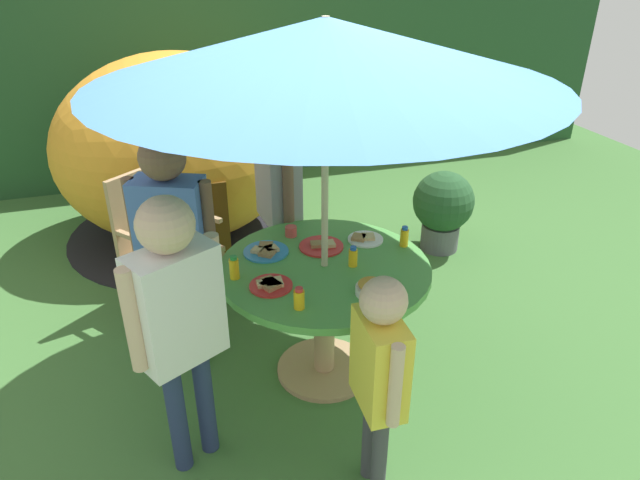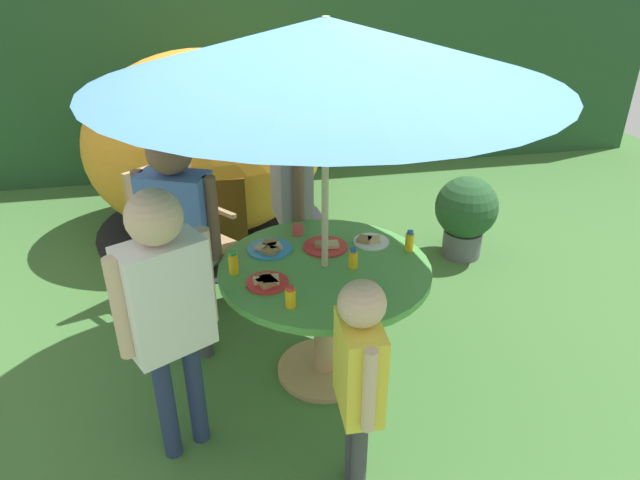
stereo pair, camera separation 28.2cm
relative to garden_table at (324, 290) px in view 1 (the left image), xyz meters
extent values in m
cube|color=#3D6B33|center=(0.00, 0.00, -0.58)|extent=(10.00, 10.00, 0.02)
cube|color=#234C28|center=(0.00, 3.74, 0.46)|extent=(9.00, 0.70, 2.08)
cylinder|color=tan|center=(0.00, 0.00, -0.56)|extent=(0.56, 0.56, 0.03)
cylinder|color=tan|center=(0.00, 0.00, -0.23)|extent=(0.12, 0.12, 0.70)
cylinder|color=#519E47|center=(0.00, 0.00, 0.14)|extent=(1.16, 1.16, 0.04)
cylinder|color=#B7AD8C|center=(0.00, 0.00, 0.43)|extent=(0.04, 0.04, 2.00)
cone|color=#3F72B2|center=(0.00, 0.00, 1.28)|extent=(2.21, 2.21, 0.29)
cylinder|color=tan|center=(-0.82, 0.63, -0.37)|extent=(0.04, 0.04, 0.41)
cylinder|color=tan|center=(-0.45, 0.93, -0.37)|extent=(0.04, 0.04, 0.41)
cylinder|color=tan|center=(-1.10, 0.97, -0.37)|extent=(0.04, 0.04, 0.41)
cylinder|color=tan|center=(-0.73, 1.28, -0.37)|extent=(0.04, 0.04, 0.41)
cube|color=tan|center=(-0.78, 0.95, -0.15)|extent=(0.71, 0.70, 0.04)
cube|color=tan|center=(-0.91, 1.12, 0.14)|extent=(0.43, 0.36, 0.55)
cube|color=tan|center=(-0.96, 0.80, 0.07)|extent=(0.33, 0.40, 0.03)
cube|color=tan|center=(-0.59, 1.10, 0.07)|extent=(0.33, 0.40, 0.03)
ellipsoid|color=orange|center=(-0.60, 2.14, 0.20)|extent=(2.03, 1.78, 1.55)
cylinder|color=black|center=(-0.60, 2.14, -0.57)|extent=(2.07, 2.07, 0.01)
cube|color=#4B310D|center=(-0.61, 1.28, -0.15)|extent=(0.56, 0.04, 0.70)
cylinder|color=#595960|center=(1.40, 1.19, -0.46)|extent=(0.31, 0.31, 0.22)
sphere|color=#234C28|center=(1.40, 1.19, -0.15)|extent=(0.50, 0.50, 0.50)
cylinder|color=#3F3F47|center=(-0.07, 0.88, -0.25)|extent=(0.09, 0.09, 0.65)
cylinder|color=#3F3F47|center=(-0.05, 0.73, -0.25)|extent=(0.09, 0.09, 0.65)
cube|color=#99999E|center=(-0.06, 0.81, 0.35)|extent=(0.23, 0.39, 0.55)
cylinder|color=brown|center=(-0.07, 1.01, 0.38)|extent=(0.07, 0.07, 0.49)
cylinder|color=brown|center=(-0.04, 0.60, 0.38)|extent=(0.07, 0.07, 0.49)
sphere|color=brown|center=(-0.06, 0.81, 0.75)|extent=(0.25, 0.25, 0.25)
cylinder|color=#3F3F47|center=(-0.84, 0.36, -0.25)|extent=(0.09, 0.09, 0.65)
cylinder|color=#3F3F47|center=(-0.69, 0.30, -0.25)|extent=(0.09, 0.09, 0.65)
cube|color=#4C72C6|center=(-0.77, 0.33, 0.35)|extent=(0.43, 0.34, 0.55)
cylinder|color=brown|center=(-0.96, 0.41, 0.38)|extent=(0.07, 0.07, 0.49)
cylinder|color=brown|center=(-0.58, 0.25, 0.38)|extent=(0.07, 0.07, 0.49)
sphere|color=brown|center=(-0.77, 0.33, 0.75)|extent=(0.25, 0.25, 0.25)
cylinder|color=navy|center=(-0.87, -0.46, -0.25)|extent=(0.09, 0.09, 0.64)
cylinder|color=navy|center=(-0.73, -0.39, -0.25)|extent=(0.09, 0.09, 0.64)
cube|color=white|center=(-0.80, -0.42, 0.33)|extent=(0.42, 0.35, 0.54)
cylinder|color=#D8B293|center=(-0.98, -0.52, 0.36)|extent=(0.07, 0.07, 0.48)
cylinder|color=#D8B293|center=(-0.62, -0.33, 0.36)|extent=(0.07, 0.07, 0.48)
sphere|color=#D8B293|center=(-0.80, -0.42, 0.72)|extent=(0.24, 0.24, 0.24)
cylinder|color=#3F3F47|center=(-0.03, -0.90, -0.32)|extent=(0.07, 0.07, 0.52)
cylinder|color=#3F3F47|center=(-0.02, -0.77, -0.32)|extent=(0.07, 0.07, 0.52)
cube|color=yellow|center=(-0.03, -0.84, 0.16)|extent=(0.17, 0.30, 0.43)
cylinder|color=#D8B293|center=(-0.03, -1.01, 0.18)|extent=(0.06, 0.06, 0.39)
cylinder|color=#D8B293|center=(-0.02, -0.67, 0.18)|extent=(0.06, 0.06, 0.39)
sphere|color=#D8B293|center=(-0.03, -0.84, 0.47)|extent=(0.19, 0.19, 0.19)
cylinder|color=white|center=(0.14, -0.34, 0.18)|extent=(0.16, 0.16, 0.04)
ellipsoid|color=gold|center=(0.14, -0.34, 0.22)|extent=(0.13, 0.13, 0.04)
cylinder|color=red|center=(-0.33, -0.13, 0.17)|extent=(0.22, 0.22, 0.01)
cube|color=tan|center=(-0.31, -0.13, 0.18)|extent=(0.09, 0.09, 0.02)
cube|color=#9E7547|center=(-0.33, -0.10, 0.18)|extent=(0.08, 0.08, 0.02)
cube|color=tan|center=(-0.37, -0.12, 0.18)|extent=(0.06, 0.06, 0.02)
cube|color=#9E7547|center=(-0.33, -0.14, 0.18)|extent=(0.12, 0.12, 0.02)
cylinder|color=#338CD8|center=(-0.27, 0.23, 0.17)|extent=(0.26, 0.26, 0.01)
cube|color=tan|center=(-0.24, 0.23, 0.18)|extent=(0.08, 0.08, 0.02)
cube|color=#9E7547|center=(-0.27, 0.27, 0.18)|extent=(0.10, 0.10, 0.02)
cube|color=tan|center=(-0.32, 0.23, 0.18)|extent=(0.09, 0.09, 0.02)
cube|color=#9E7547|center=(-0.28, 0.19, 0.18)|extent=(0.11, 0.11, 0.02)
cylinder|color=white|center=(0.32, 0.21, 0.17)|extent=(0.21, 0.21, 0.01)
cube|color=tan|center=(0.33, 0.20, 0.18)|extent=(0.09, 0.09, 0.02)
cube|color=#9E7547|center=(0.28, 0.21, 0.18)|extent=(0.11, 0.11, 0.02)
cylinder|color=red|center=(0.04, 0.20, 0.17)|extent=(0.26, 0.26, 0.01)
cube|color=tan|center=(0.08, 0.19, 0.18)|extent=(0.08, 0.08, 0.02)
cube|color=#9E7547|center=(0.02, 0.21, 0.18)|extent=(0.07, 0.07, 0.02)
cylinder|color=yellow|center=(0.14, -0.05, 0.21)|extent=(0.05, 0.05, 0.10)
cylinder|color=blue|center=(0.14, -0.05, 0.27)|extent=(0.03, 0.03, 0.02)
cylinder|color=yellow|center=(-0.49, 0.01, 0.22)|extent=(0.05, 0.05, 0.11)
cylinder|color=green|center=(-0.49, 0.01, 0.28)|extent=(0.04, 0.04, 0.02)
cylinder|color=yellow|center=(0.51, 0.08, 0.21)|extent=(0.05, 0.05, 0.10)
cylinder|color=blue|center=(0.51, 0.08, 0.28)|extent=(0.03, 0.03, 0.02)
cylinder|color=yellow|center=(-0.24, -0.35, 0.21)|extent=(0.05, 0.05, 0.10)
cylinder|color=red|center=(-0.24, -0.35, 0.27)|extent=(0.04, 0.04, 0.02)
cylinder|color=#E04C47|center=(-0.09, 0.39, 0.19)|extent=(0.07, 0.07, 0.06)
camera|label=1|loc=(-0.81, -2.53, 1.71)|focal=31.73mm
camera|label=2|loc=(-0.54, -2.60, 1.71)|focal=31.73mm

